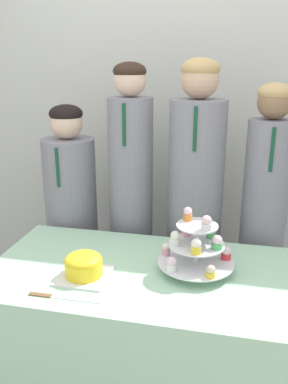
{
  "coord_description": "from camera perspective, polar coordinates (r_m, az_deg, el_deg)",
  "views": [
    {
      "loc": [
        0.37,
        -1.2,
        1.65
      ],
      "look_at": [
        0.01,
        0.42,
        1.11
      ],
      "focal_mm": 38.0,
      "sensor_mm": 36.0,
      "label": 1
    }
  ],
  "objects": [
    {
      "name": "table",
      "position": [
        2.06,
        -0.54,
        -20.04
      ],
      "size": [
        1.37,
        0.76,
        0.75
      ],
      "color": "#A8DBB2",
      "rests_on": "ground_plane"
    },
    {
      "name": "cake_knife",
      "position": [
        1.7,
        -12.59,
        -14.16
      ],
      "size": [
        0.31,
        0.02,
        0.01
      ],
      "rotation": [
        0.0,
        0.0,
        0.01
      ],
      "color": "silver",
      "rests_on": "table"
    },
    {
      "name": "student_0",
      "position": [
        2.53,
        -9.99,
        -4.99
      ],
      "size": [
        0.31,
        0.31,
        1.41
      ],
      "color": "gray",
      "rests_on": "ground_plane"
    },
    {
      "name": "round_cake",
      "position": [
        1.79,
        -8.47,
        -10.15
      ],
      "size": [
        0.22,
        0.22,
        0.11
      ],
      "color": "white",
      "rests_on": "table"
    },
    {
      "name": "cupcake_stand",
      "position": [
        1.8,
        7.34,
        -7.55
      ],
      "size": [
        0.34,
        0.34,
        0.29
      ],
      "color": "silver",
      "rests_on": "table"
    },
    {
      "name": "student_1",
      "position": [
        2.37,
        -1.82,
        -2.92
      ],
      "size": [
        0.25,
        0.25,
        1.64
      ],
      "color": "gray",
      "rests_on": "ground_plane"
    },
    {
      "name": "wall_back",
      "position": [
        2.74,
        4.87,
        11.79
      ],
      "size": [
        9.0,
        0.06,
        2.7
      ],
      "color": "silver",
      "rests_on": "ground_plane"
    },
    {
      "name": "student_2",
      "position": [
        2.31,
        7.07,
        -3.64
      ],
      "size": [
        0.3,
        0.31,
        1.66
      ],
      "color": "gray",
      "rests_on": "ground_plane"
    },
    {
      "name": "student_3",
      "position": [
        2.33,
        16.24,
        -5.25
      ],
      "size": [
        0.24,
        0.25,
        1.54
      ],
      "color": "gray",
      "rests_on": "ground_plane"
    }
  ]
}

